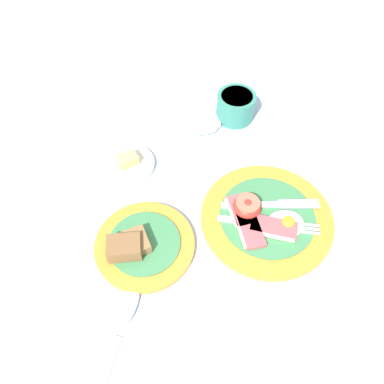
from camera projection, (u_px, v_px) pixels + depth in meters
name	position (u px, v px, depth m)	size (l,w,h in m)	color
ground_plane	(213.00, 245.00, 0.67)	(3.00, 3.00, 0.00)	#A3BCD1
breakfast_plate	(265.00, 218.00, 0.70)	(0.25, 0.25, 0.04)	orange
bread_plate	(141.00, 245.00, 0.66)	(0.18, 0.18, 0.05)	orange
sugar_cup	(236.00, 106.00, 0.84)	(0.09, 0.09, 0.06)	#337F6B
butter_dish	(128.00, 164.00, 0.78)	(0.11, 0.11, 0.03)	silver
teaspoon_by_saucer	(218.00, 126.00, 0.84)	(0.03, 0.19, 0.01)	silver
teaspoon_near_cup	(190.00, 132.00, 0.83)	(0.19, 0.05, 0.01)	silver
teaspoon_stray	(124.00, 321.00, 0.59)	(0.12, 0.17, 0.01)	silver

